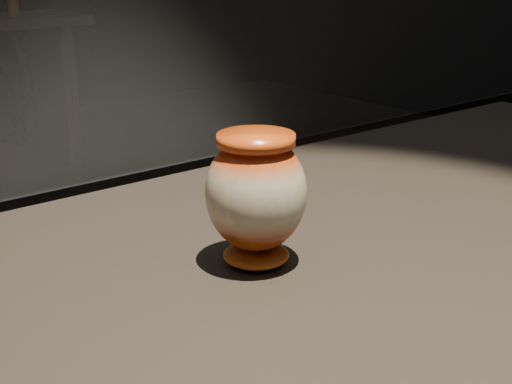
{
  "coord_description": "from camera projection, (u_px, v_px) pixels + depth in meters",
  "views": [
    {
      "loc": [
        -0.6,
        -0.6,
        1.27
      ],
      "look_at": [
        -0.1,
        0.03,
        0.99
      ],
      "focal_mm": 50.0,
      "sensor_mm": 36.0,
      "label": 1
    }
  ],
  "objects": [
    {
      "name": "main_vase",
      "position": [
        256.0,
        194.0,
        0.85
      ],
      "size": [
        0.13,
        0.13,
        0.16
      ],
      "rotation": [
        0.0,
        0.0,
        0.05
      ],
      "color": "maroon",
      "rests_on": "display_plinth"
    },
    {
      "name": "back_vase_right",
      "position": [
        13.0,
        6.0,
        4.04
      ],
      "size": [
        0.06,
        0.06,
        0.12
      ],
      "primitive_type": "cylinder",
      "color": "#906314",
      "rests_on": "back_shelf"
    }
  ]
}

